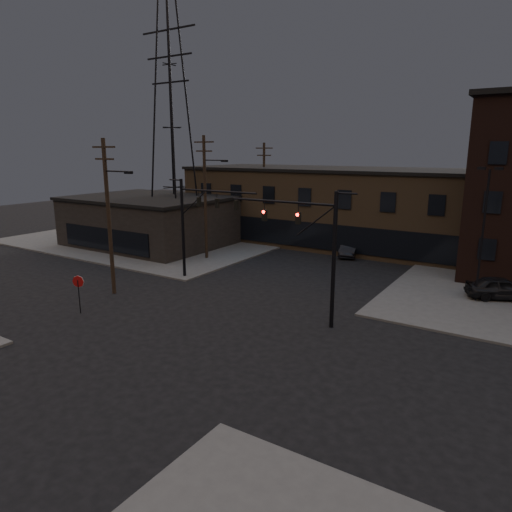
{
  "coord_description": "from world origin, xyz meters",
  "views": [
    {
      "loc": [
        16.42,
        -19.17,
        10.22
      ],
      "look_at": [
        0.87,
        5.04,
        3.5
      ],
      "focal_mm": 32.0,
      "sensor_mm": 36.0,
      "label": 1
    }
  ],
  "objects": [
    {
      "name": "ground",
      "position": [
        0.0,
        0.0,
        0.0
      ],
      "size": [
        140.0,
        140.0,
        0.0
      ],
      "primitive_type": "plane",
      "color": "black",
      "rests_on": "ground"
    },
    {
      "name": "car_crossing",
      "position": [
        0.46,
        22.68,
        0.73
      ],
      "size": [
        2.55,
        4.67,
        1.46
      ],
      "primitive_type": "imported",
      "rotation": [
        0.0,
        0.0,
        0.24
      ],
      "color": "black",
      "rests_on": "ground"
    },
    {
      "name": "lot_light_a",
      "position": [
        13.0,
        14.0,
        5.51
      ],
      "size": [
        1.5,
        0.28,
        9.14
      ],
      "color": "black",
      "rests_on": "ground"
    },
    {
      "name": "utility_pole_far",
      "position": [
        -11.5,
        26.0,
        5.78
      ],
      "size": [
        2.2,
        0.28,
        11.0
      ],
      "color": "black",
      "rests_on": "ground"
    },
    {
      "name": "traffic_signal_far",
      "position": [
        -6.72,
        8.0,
        5.01
      ],
      "size": [
        7.12,
        0.24,
        8.0
      ],
      "color": "black",
      "rests_on": "ground"
    },
    {
      "name": "building_row",
      "position": [
        0.0,
        28.0,
        4.0
      ],
      "size": [
        40.0,
        12.0,
        8.0
      ],
      "primitive_type": "cube",
      "color": "brown",
      "rests_on": "ground"
    },
    {
      "name": "sidewalk_nw",
      "position": [
        -22.0,
        22.0,
        0.07
      ],
      "size": [
        30.0,
        30.0,
        0.15
      ],
      "primitive_type": "cube",
      "color": "#474744",
      "rests_on": "ground"
    },
    {
      "name": "transmission_tower",
      "position": [
        -18.0,
        18.0,
        12.5
      ],
      "size": [
        7.0,
        7.0,
        25.0
      ],
      "primitive_type": null,
      "color": "black",
      "rests_on": "ground"
    },
    {
      "name": "building_left",
      "position": [
        -20.0,
        16.0,
        2.5
      ],
      "size": [
        16.0,
        12.0,
        5.0
      ],
      "primitive_type": "cube",
      "color": "black",
      "rests_on": "ground"
    },
    {
      "name": "utility_pole_near",
      "position": [
        -9.43,
        2.0,
        5.87
      ],
      "size": [
        3.7,
        0.28,
        11.0
      ],
      "color": "black",
      "rests_on": "ground"
    },
    {
      "name": "parked_car_lot_a",
      "position": [
        14.42,
        15.29,
        0.93
      ],
      "size": [
        4.94,
        3.55,
        1.56
      ],
      "primitive_type": "imported",
      "rotation": [
        0.0,
        0.0,
        1.99
      ],
      "color": "black",
      "rests_on": "sidewalk_ne"
    },
    {
      "name": "utility_pole_mid",
      "position": [
        -10.44,
        14.0,
        6.13
      ],
      "size": [
        3.7,
        0.28,
        11.5
      ],
      "color": "black",
      "rests_on": "ground"
    },
    {
      "name": "stop_sign",
      "position": [
        -8.0,
        -1.99,
        1.84
      ],
      "size": [
        0.72,
        0.33,
        2.48
      ],
      "color": "black",
      "rests_on": "ground"
    },
    {
      "name": "traffic_signal_near",
      "position": [
        5.36,
        4.5,
        4.93
      ],
      "size": [
        7.12,
        0.24,
        8.0
      ],
      "color": "black",
      "rests_on": "ground"
    }
  ]
}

